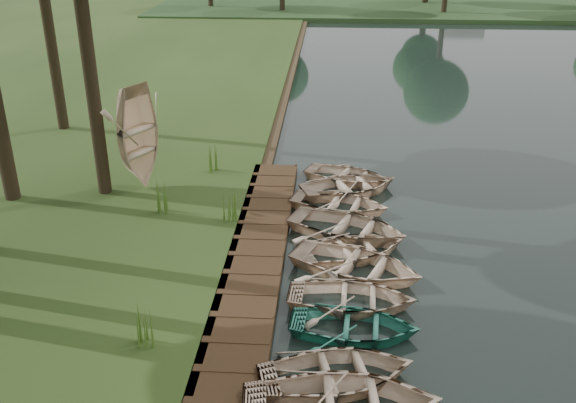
# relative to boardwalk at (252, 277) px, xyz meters

# --- Properties ---
(ground) EXTENTS (300.00, 300.00, 0.00)m
(ground) POSITION_rel_boardwalk_xyz_m (1.60, 0.00, -0.15)
(ground) COLOR #3D2F1D
(boardwalk) EXTENTS (1.60, 16.00, 0.30)m
(boardwalk) POSITION_rel_boardwalk_xyz_m (0.00, 0.00, 0.00)
(boardwalk) COLOR #372515
(boardwalk) RESTS_ON ground
(peninsula) EXTENTS (50.00, 14.00, 0.45)m
(peninsula) POSITION_rel_boardwalk_xyz_m (9.60, 50.00, 0.08)
(peninsula) COLOR #26421D
(peninsula) RESTS_ON ground
(rowboat_1) EXTENTS (4.20, 3.19, 0.82)m
(rowboat_1) POSITION_rel_boardwalk_xyz_m (2.40, -5.01, 0.31)
(rowboat_1) COLOR beige
(rowboat_1) RESTS_ON water
(rowboat_2) EXTENTS (3.84, 3.15, 0.70)m
(rowboat_2) POSITION_rel_boardwalk_xyz_m (2.31, -4.00, 0.25)
(rowboat_2) COLOR beige
(rowboat_2) RESTS_ON water
(rowboat_3) EXTENTS (3.23, 2.43, 0.64)m
(rowboat_3) POSITION_rel_boardwalk_xyz_m (2.71, -2.25, 0.22)
(rowboat_3) COLOR #318970
(rowboat_3) RESTS_ON water
(rowboat_4) EXTENTS (3.36, 2.48, 0.67)m
(rowboat_4) POSITION_rel_boardwalk_xyz_m (2.67, -1.09, 0.24)
(rowboat_4) COLOR beige
(rowboat_4) RESTS_ON water
(rowboat_5) EXTENTS (4.42, 3.86, 0.77)m
(rowboat_5) POSITION_rel_boardwalk_xyz_m (2.82, 0.51, 0.28)
(rowboat_5) COLOR beige
(rowboat_5) RESTS_ON water
(rowboat_6) EXTENTS (3.87, 3.35, 0.67)m
(rowboat_6) POSITION_rel_boardwalk_xyz_m (2.76, 1.47, 0.24)
(rowboat_6) COLOR beige
(rowboat_6) RESTS_ON water
(rowboat_7) EXTENTS (4.41, 3.81, 0.77)m
(rowboat_7) POSITION_rel_boardwalk_xyz_m (2.62, 2.79, 0.28)
(rowboat_7) COLOR beige
(rowboat_7) RESTS_ON water
(rowboat_8) EXTENTS (3.77, 3.11, 0.68)m
(rowboat_8) POSITION_rel_boardwalk_xyz_m (2.39, 4.59, 0.24)
(rowboat_8) COLOR beige
(rowboat_8) RESTS_ON water
(rowboat_9) EXTENTS (4.23, 3.68, 0.73)m
(rowboat_9) POSITION_rel_boardwalk_xyz_m (2.78, 6.04, 0.27)
(rowboat_9) COLOR beige
(rowboat_9) RESTS_ON water
(rowboat_10) EXTENTS (3.82, 3.29, 0.67)m
(rowboat_10) POSITION_rel_boardwalk_xyz_m (2.72, 7.06, 0.23)
(rowboat_10) COLOR beige
(rowboat_10) RESTS_ON water
(stored_rowboat) EXTENTS (4.49, 4.03, 0.77)m
(stored_rowboat) POSITION_rel_boardwalk_xyz_m (-4.46, 5.48, 0.53)
(stored_rowboat) COLOR beige
(stored_rowboat) RESTS_ON bank
(reeds_0) EXTENTS (0.60, 0.60, 0.97)m
(reeds_0) POSITION_rel_boardwalk_xyz_m (-2.02, -3.28, 0.63)
(reeds_0) COLOR #3F661E
(reeds_0) RESTS_ON bank
(reeds_1) EXTENTS (0.60, 0.60, 0.88)m
(reeds_1) POSITION_rel_boardwalk_xyz_m (-1.00, 3.27, 0.59)
(reeds_1) COLOR #3F661E
(reeds_1) RESTS_ON bank
(reeds_2) EXTENTS (0.60, 0.60, 1.12)m
(reeds_2) POSITION_rel_boardwalk_xyz_m (-3.30, 3.50, 0.71)
(reeds_2) COLOR #3F661E
(reeds_2) RESTS_ON bank
(reeds_3) EXTENTS (0.60, 0.60, 1.08)m
(reeds_3) POSITION_rel_boardwalk_xyz_m (-2.26, 7.24, 0.69)
(reeds_3) COLOR #3F661E
(reeds_3) RESTS_ON bank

